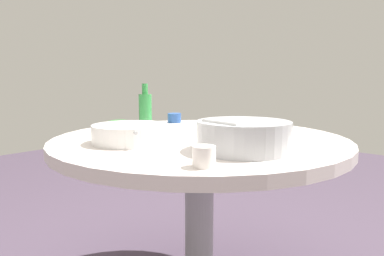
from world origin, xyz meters
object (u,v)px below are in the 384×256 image
at_px(green_bottle, 145,108).
at_px(round_dining_table, 199,162).
at_px(tea_cup_far, 204,156).
at_px(rice_bowl, 243,135).
at_px(dish_shrimp, 275,129).
at_px(soup_bowl, 130,134).
at_px(dish_eggplant, 233,123).
at_px(tea_cup_near, 174,118).
at_px(dish_greens, 119,127).

bearing_deg(green_bottle, round_dining_table, 166.25).
bearing_deg(tea_cup_far, rice_bowl, -81.68).
height_order(dish_shrimp, green_bottle, green_bottle).
relative_size(soup_bowl, dish_eggplant, 1.31).
xyz_separation_m(soup_bowl, tea_cup_near, (0.31, -0.55, -0.01)).
relative_size(green_bottle, tea_cup_near, 2.89).
distance_m(rice_bowl, dish_greens, 0.67).
relative_size(round_dining_table, dish_eggplant, 5.58).
xyz_separation_m(dish_greens, tea_cup_near, (0.04, -0.40, 0.01)).
bearing_deg(dish_greens, dish_eggplant, -121.01).
distance_m(dish_greens, tea_cup_near, 0.40).
distance_m(soup_bowl, dish_eggplant, 0.64).
bearing_deg(tea_cup_near, rice_bowl, 150.53).
relative_size(rice_bowl, dish_shrimp, 1.58).
height_order(round_dining_table, dish_greens, dish_greens).
relative_size(dish_shrimp, green_bottle, 0.89).
bearing_deg(dish_shrimp, tea_cup_near, 1.23).
bearing_deg(tea_cup_near, tea_cup_far, 139.04).
bearing_deg(dish_shrimp, soup_bowl, 62.38).
distance_m(round_dining_table, dish_greens, 0.42).
bearing_deg(dish_greens, tea_cup_near, -84.71).
bearing_deg(soup_bowl, rice_bowl, -158.99).
height_order(dish_eggplant, dish_greens, dish_greens).
bearing_deg(green_bottle, tea_cup_near, -116.36).
distance_m(round_dining_table, dish_shrimp, 0.37).
relative_size(rice_bowl, soup_bowl, 1.10).
height_order(dish_eggplant, dish_shrimp, dish_eggplant).
height_order(round_dining_table, tea_cup_near, tea_cup_near).
bearing_deg(dish_eggplant, dish_shrimp, 164.51).
bearing_deg(tea_cup_near, dish_shrimp, -178.77).
relative_size(round_dining_table, soup_bowl, 4.26).
xyz_separation_m(soup_bowl, dish_shrimp, (-0.29, -0.56, -0.02)).
height_order(round_dining_table, dish_eggplant, dish_eggplant).
relative_size(round_dining_table, rice_bowl, 3.89).
xyz_separation_m(round_dining_table, soup_bowl, (0.10, 0.28, 0.14)).
xyz_separation_m(dish_eggplant, tea_cup_far, (-0.41, 0.73, 0.01)).
distance_m(dish_eggplant, tea_cup_far, 0.84).
height_order(round_dining_table, rice_bowl, rice_bowl).
distance_m(rice_bowl, tea_cup_far, 0.25).
height_order(round_dining_table, green_bottle, green_bottle).
height_order(dish_greens, green_bottle, green_bottle).
bearing_deg(tea_cup_far, soup_bowl, -12.31).
bearing_deg(tea_cup_far, tea_cup_near, -40.96).
xyz_separation_m(dish_eggplant, dish_greens, (0.29, 0.49, 0.00)).
height_order(rice_bowl, green_bottle, green_bottle).
distance_m(dish_shrimp, tea_cup_far, 0.67).
bearing_deg(tea_cup_far, green_bottle, -31.30).
height_order(rice_bowl, tea_cup_far, rice_bowl).
bearing_deg(tea_cup_near, round_dining_table, 146.89).
distance_m(soup_bowl, dish_greens, 0.31).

